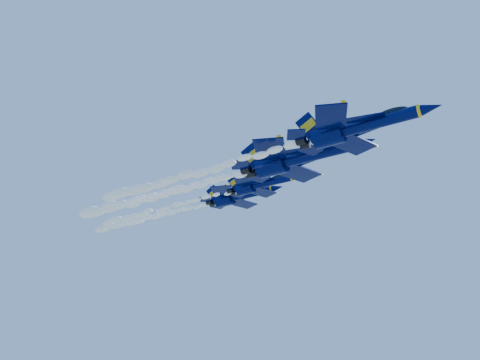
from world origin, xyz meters
The scene contains 10 objects.
jet_lead centered at (15.51, -9.73, 150.74)m, with size 17.33×14.21×6.44m.
smoke_trail_jet_lead centered at (-9.44, -9.73, 150.36)m, with size 35.09×1.79×1.61m, color white.
jet_second centered at (5.12, -3.90, 151.73)m, with size 19.86×16.29×7.38m.
smoke_trail_jet_second centered at (-20.91, -3.90, 151.33)m, with size 35.09×2.05×1.85m, color white.
jet_third centered at (0.71, 1.65, 154.95)m, with size 15.31×12.56×5.69m.
smoke_trail_jet_third centered at (-23.38, 1.65, 154.60)m, with size 35.09×1.58×1.43m, color white.
jet_fourth centered at (-10.47, 13.69, 157.64)m, with size 15.99×13.12×5.94m.
smoke_trail_jet_fourth centered at (-34.85, 13.69, 157.28)m, with size 35.09×1.65×1.49m, color white.
jet_fifth centered at (-19.18, 20.45, 159.37)m, with size 18.32×15.03×6.81m.
smoke_trail_jet_fifth centered at (-44.55, 20.45, 158.99)m, with size 35.09×1.90×1.71m, color white.
Camera 1 is at (28.85, -58.73, 122.34)m, focal length 35.00 mm.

